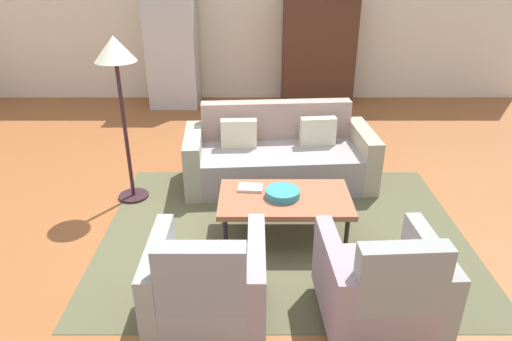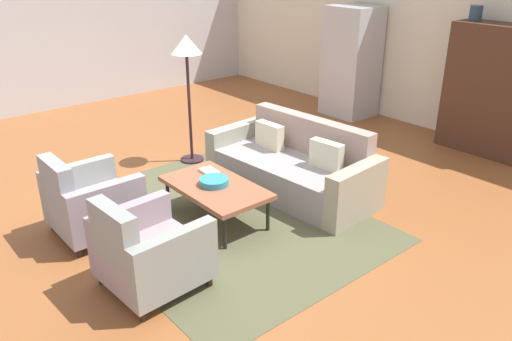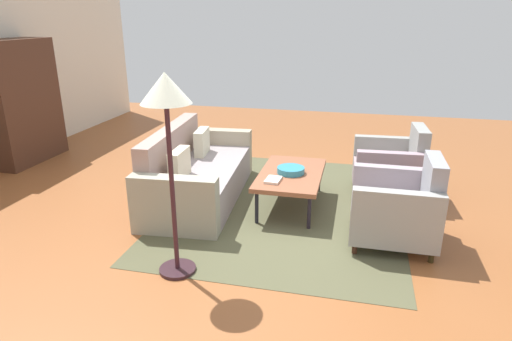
{
  "view_description": "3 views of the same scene",
  "coord_description": "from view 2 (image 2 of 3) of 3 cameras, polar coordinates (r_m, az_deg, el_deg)",
  "views": [
    {
      "loc": [
        0.18,
        -3.86,
        2.45
      ],
      "look_at": [
        0.16,
        -0.1,
        0.63
      ],
      "focal_mm": 32.18,
      "sensor_mm": 36.0,
      "label": 1
    },
    {
      "loc": [
        4.49,
        -3.05,
        2.74
      ],
      "look_at": [
        0.71,
        0.12,
        0.58
      ],
      "focal_mm": 35.96,
      "sensor_mm": 36.0,
      "label": 2
    },
    {
      "loc": [
        -4.25,
        -0.92,
        2.12
      ],
      "look_at": [
        0.18,
        0.13,
        0.51
      ],
      "focal_mm": 30.83,
      "sensor_mm": 36.0,
      "label": 3
    }
  ],
  "objects": [
    {
      "name": "fruit_bowl",
      "position": [
        5.46,
        -4.69,
        -1.23
      ],
      "size": [
        0.31,
        0.31,
        0.07
      ],
      "primitive_type": "cylinder",
      "color": "teal",
      "rests_on": "coffee_table"
    },
    {
      "name": "area_rug",
      "position": [
        5.67,
        -4.0,
        -5.28
      ],
      "size": [
        3.4,
        2.6,
        0.01
      ],
      "primitive_type": "cube",
      "color": "brown",
      "rests_on": "ground"
    },
    {
      "name": "refrigerator",
      "position": [
        9.14,
        10.55,
        11.8
      ],
      "size": [
        0.8,
        0.73,
        1.85
      ],
      "color": "#B7BABF",
      "rests_on": "ground"
    },
    {
      "name": "cabinet",
      "position": [
        7.96,
        24.65,
        8.12
      ],
      "size": [
        1.2,
        0.51,
        1.8
      ],
      "color": "#472A1C",
      "rests_on": "ground"
    },
    {
      "name": "book_stack",
      "position": [
        5.76,
        -5.22,
        -0.08
      ],
      "size": [
        0.24,
        0.17,
        0.03
      ],
      "color": "beige",
      "rests_on": "coffee_table"
    },
    {
      "name": "ground_plane",
      "position": [
        6.08,
        -5.18,
        -3.26
      ],
      "size": [
        11.78,
        11.78,
        0.0
      ],
      "primitive_type": "plane",
      "color": "brown"
    },
    {
      "name": "wall_back",
      "position": [
        8.73,
        18.96,
        13.58
      ],
      "size": [
        9.81,
        0.12,
        2.8
      ],
      "primitive_type": "cube",
      "color": "beige",
      "rests_on": "ground"
    },
    {
      "name": "couch",
      "position": [
        6.21,
        4.36,
        0.31
      ],
      "size": [
        2.16,
        1.05,
        0.86
      ],
      "rotation": [
        0.0,
        0.0,
        3.21
      ],
      "color": "gray",
      "rests_on": "ground"
    },
    {
      "name": "vase_tall",
      "position": [
        7.96,
        23.27,
        15.79
      ],
      "size": [
        0.17,
        0.17,
        0.21
      ],
      "primitive_type": "cylinder",
      "color": "#293C4F",
      "rests_on": "cabinet"
    },
    {
      "name": "armchair_right",
      "position": [
        4.51,
        -12.14,
        -9.05
      ],
      "size": [
        0.84,
        0.84,
        0.88
      ],
      "rotation": [
        0.0,
        0.0,
        0.06
      ],
      "color": "#2C201E",
      "rests_on": "ground"
    },
    {
      "name": "coffee_table",
      "position": [
        5.47,
        -4.53,
        -1.98
      ],
      "size": [
        1.2,
        0.7,
        0.42
      ],
      "color": "black",
      "rests_on": "ground"
    },
    {
      "name": "armchair_left",
      "position": [
        5.48,
        -18.22,
        -3.56
      ],
      "size": [
        0.8,
        0.8,
        0.88
      ],
      "rotation": [
        0.0,
        0.0,
        0.0
      ],
      "color": "#392015",
      "rests_on": "ground"
    },
    {
      "name": "floor_lamp",
      "position": [
        6.8,
        -7.71,
        12.45
      ],
      "size": [
        0.4,
        0.4,
        1.72
      ],
      "color": "#301C23",
      "rests_on": "ground"
    },
    {
      "name": "wall_left",
      "position": [
        9.97,
        -22.53,
        14.19
      ],
      "size": [
        0.12,
        8.63,
        2.8
      ],
      "primitive_type": "cube",
      "color": "silver",
      "rests_on": "ground"
    }
  ]
}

